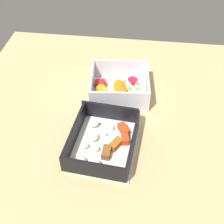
# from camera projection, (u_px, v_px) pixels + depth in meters

# --- Properties ---
(table_surface) EXTENTS (0.80, 0.80, 0.02)m
(table_surface) POSITION_uv_depth(u_px,v_px,m) (110.00, 123.00, 0.76)
(table_surface) COLOR tan
(table_surface) RESTS_ON ground
(pasta_container) EXTENTS (0.19, 0.16, 0.05)m
(pasta_container) POSITION_uv_depth(u_px,v_px,m) (104.00, 142.00, 0.68)
(pasta_container) COLOR white
(pasta_container) RESTS_ON table_surface
(fruit_bowl) EXTENTS (0.16, 0.17, 0.06)m
(fruit_bowl) POSITION_uv_depth(u_px,v_px,m) (119.00, 88.00, 0.82)
(fruit_bowl) COLOR white
(fruit_bowl) RESTS_ON table_surface
(paper_cup_liner) EXTENTS (0.03, 0.03, 0.02)m
(paper_cup_liner) POSITION_uv_depth(u_px,v_px,m) (139.00, 71.00, 0.89)
(paper_cup_liner) COLOR white
(paper_cup_liner) RESTS_ON table_surface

